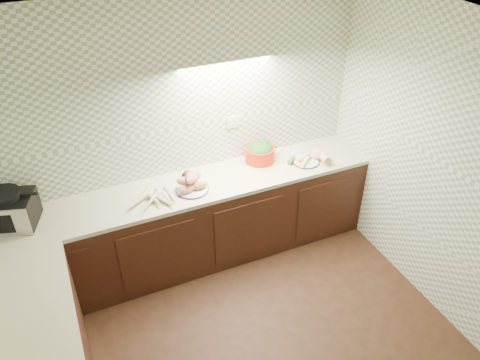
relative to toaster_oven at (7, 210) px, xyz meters
name	(u,v)px	position (x,y,z in m)	size (l,w,h in m)	color
room	(266,218)	(1.56, -1.59, 0.58)	(3.60, 3.60, 2.60)	black
counter	(148,304)	(0.88, -0.91, -0.60)	(3.60, 3.60, 0.90)	black
toaster_oven	(7,210)	(0.00, 0.00, 0.00)	(0.53, 0.46, 0.32)	black
parsnip_pile	(155,199)	(1.19, -0.19, -0.11)	(0.45, 0.41, 0.08)	beige
sweet_potato_plate	(191,183)	(1.55, -0.14, -0.07)	(0.31, 0.31, 0.18)	#192547
onion_bowl	(189,176)	(1.58, 0.03, -0.11)	(0.14, 0.14, 0.11)	black
dutch_oven	(260,152)	(2.35, 0.06, -0.05)	(0.37, 0.33, 0.21)	red
veg_plate	(311,157)	(2.81, -0.16, -0.10)	(0.42, 0.28, 0.13)	#192547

